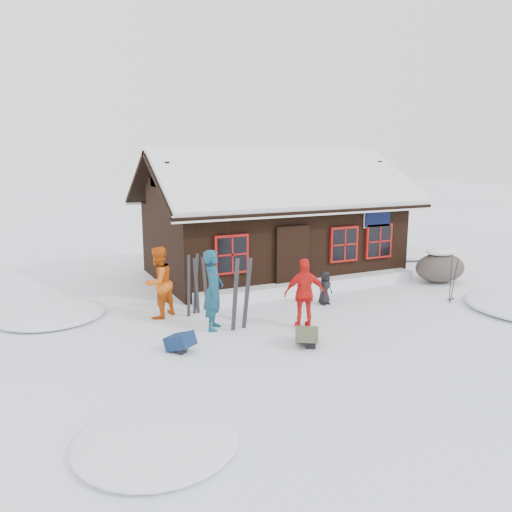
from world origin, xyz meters
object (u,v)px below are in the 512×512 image
at_px(skier_orange_left, 158,282).
at_px(skier_crouched, 325,288).
at_px(ski_pair_left, 241,295).
at_px(ski_poles, 452,281).
at_px(boulder, 440,267).
at_px(skier_teal, 213,290).
at_px(backpack_olive, 307,338).
at_px(skier_orange_right, 305,294).
at_px(backpack_blue, 180,345).

height_order(skier_orange_left, skier_crouched, skier_orange_left).
height_order(ski_pair_left, ski_poles, ski_pair_left).
xyz_separation_m(skier_orange_left, boulder, (9.39, -0.36, -0.41)).
height_order(skier_teal, ski_poles, skier_teal).
xyz_separation_m(skier_orange_left, skier_crouched, (4.51, -0.88, -0.45)).
bearing_deg(skier_crouched, backpack_olive, -141.48).
bearing_deg(skier_crouched, boulder, -5.22).
relative_size(skier_teal, skier_orange_right, 1.13).
xyz_separation_m(skier_teal, ski_pair_left, (0.60, -0.29, -0.13)).
height_order(skier_orange_right, ski_poles, skier_orange_right).
height_order(skier_orange_left, ski_pair_left, skier_orange_left).
relative_size(skier_teal, ski_poles, 1.49).
bearing_deg(backpack_olive, ski_pair_left, 148.87).
bearing_deg(ski_pair_left, skier_orange_right, -16.21).
bearing_deg(skier_orange_left, boulder, 144.86).
bearing_deg(skier_crouched, ski_poles, -33.08).
relative_size(skier_orange_left, ski_pair_left, 1.03).
xyz_separation_m(skier_teal, skier_crouched, (3.56, 0.58, -0.50)).
relative_size(skier_teal, backpack_olive, 3.02).
distance_m(skier_orange_right, skier_crouched, 2.15).
distance_m(backpack_blue, backpack_olive, 2.76).
relative_size(skier_orange_right, boulder, 0.98).
xyz_separation_m(ski_poles, backpack_blue, (-8.14, -0.24, -0.46)).
bearing_deg(skier_orange_left, skier_teal, 90.19).
relative_size(skier_crouched, backpack_blue, 1.70).
bearing_deg(skier_crouched, skier_orange_right, -148.02).
height_order(skier_teal, skier_orange_left, skier_teal).
distance_m(skier_orange_right, backpack_olive, 1.38).
bearing_deg(ski_poles, backpack_olive, -168.44).
bearing_deg(boulder, skier_crouched, -173.96).
height_order(skier_orange_left, backpack_olive, skier_orange_left).
xyz_separation_m(ski_pair_left, backpack_olive, (0.85, -1.63, -0.67)).
bearing_deg(backpack_blue, skier_teal, 7.99).
bearing_deg(skier_crouched, backpack_blue, -172.43).
xyz_separation_m(skier_orange_left, ski_poles, (7.93, -2.25, -0.31)).
bearing_deg(backpack_blue, skier_orange_left, 51.62).
xyz_separation_m(backpack_blue, backpack_olive, (2.61, -0.89, 0.02)).
height_order(skier_teal, backpack_olive, skier_teal).
relative_size(skier_crouched, ski_poles, 0.72).
height_order(ski_poles, backpack_blue, ski_poles).
bearing_deg(skier_orange_left, backpack_olive, 92.46).
bearing_deg(skier_orange_left, ski_poles, 131.26).
distance_m(ski_pair_left, backpack_olive, 1.96).
distance_m(ski_pair_left, backpack_blue, 2.03).
height_order(ski_pair_left, backpack_olive, ski_pair_left).
height_order(skier_orange_left, boulder, skier_orange_left).
bearing_deg(skier_orange_right, backpack_olive, 79.59).
bearing_deg(skier_crouched, skier_orange_left, 157.72).
xyz_separation_m(skier_crouched, ski_pair_left, (-2.96, -0.87, 0.37)).
bearing_deg(skier_crouched, ski_pair_left, -174.94).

